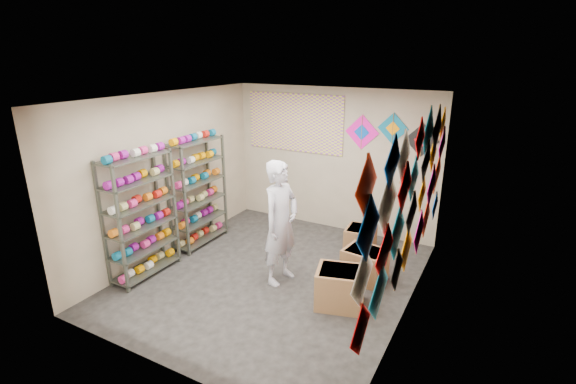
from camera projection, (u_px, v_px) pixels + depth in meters
The scene contains 12 objects.
ground at pixel (273, 276), 6.42m from camera, with size 4.50×4.50×0.00m, color black.
room_walls at pixel (272, 174), 5.91m from camera, with size 4.50×4.50×4.50m.
shelf_rack_front at pixel (141, 217), 6.22m from camera, with size 0.40×1.10×1.90m, color #4C5147.
shelf_rack_back at pixel (198, 192), 7.30m from camera, with size 0.40×1.10×1.90m, color #4C5147.
string_spools at pixel (171, 198), 6.73m from camera, with size 0.12×2.36×0.12m.
kite_wall_display at pixel (414, 196), 5.03m from camera, with size 0.06×4.27×2.08m.
back_wall_kites at pixel (389, 134), 7.20m from camera, with size 1.66×0.02×0.72m.
poster at pixel (295, 123), 8.01m from camera, with size 2.00×0.01×1.10m, color purple.
shopkeeper at pixel (281, 223), 6.05m from camera, with size 0.54×0.74×1.86m, color silver.
carton_a at pixel (340, 287), 5.62m from camera, with size 0.63×0.53×0.53m, color brown.
carton_b at pixel (365, 265), 6.27m from camera, with size 0.60×0.49×0.49m, color brown.
carton_c at pixel (360, 240), 7.13m from camera, with size 0.47×0.52×0.45m, color brown.
Camera 1 is at (2.91, -4.89, 3.27)m, focal length 26.00 mm.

